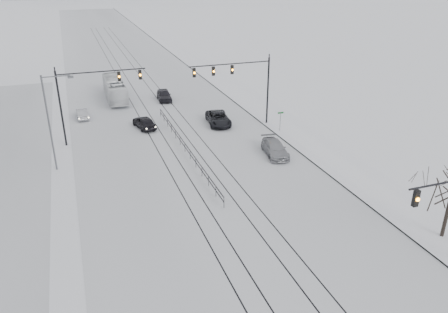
{
  "coord_description": "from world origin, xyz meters",
  "views": [
    {
      "loc": [
        -10.05,
        -10.3,
        17.85
      ],
      "look_at": [
        0.98,
        20.74,
        3.2
      ],
      "focal_mm": 35.0,
      "sensor_mm": 36.0,
      "label": 1
    }
  ],
  "objects_px": {
    "sedan_nb_right": "(275,149)",
    "box_truck": "(115,89)",
    "sedan_sb_inner": "(144,122)",
    "sedan_sb_outer": "(82,114)",
    "sedan_nb_far": "(164,95)",
    "sedan_nb_front": "(218,118)"
  },
  "relations": [
    {
      "from": "sedan_nb_right",
      "to": "sedan_nb_far",
      "type": "distance_m",
      "value": 23.61
    },
    {
      "from": "sedan_nb_right",
      "to": "box_truck",
      "type": "height_order",
      "value": "box_truck"
    },
    {
      "from": "sedan_sb_outer",
      "to": "box_truck",
      "type": "height_order",
      "value": "box_truck"
    },
    {
      "from": "sedan_nb_far",
      "to": "sedan_sb_inner",
      "type": "bearing_deg",
      "value": -109.12
    },
    {
      "from": "sedan_nb_front",
      "to": "sedan_nb_right",
      "type": "xyz_separation_m",
      "value": [
        2.4,
        -10.64,
        -0.03
      ]
    },
    {
      "from": "sedan_sb_outer",
      "to": "sedan_sb_inner",
      "type": "bearing_deg",
      "value": 134.66
    },
    {
      "from": "sedan_sb_inner",
      "to": "sedan_nb_far",
      "type": "relative_size",
      "value": 0.96
    },
    {
      "from": "sedan_nb_far",
      "to": "box_truck",
      "type": "distance_m",
      "value": 7.06
    },
    {
      "from": "sedan_sb_inner",
      "to": "box_truck",
      "type": "bearing_deg",
      "value": -94.04
    },
    {
      "from": "sedan_sb_outer",
      "to": "sedan_nb_far",
      "type": "distance_m",
      "value": 12.17
    },
    {
      "from": "sedan_sb_outer",
      "to": "sedan_nb_right",
      "type": "bearing_deg",
      "value": 131.2
    },
    {
      "from": "sedan_nb_right",
      "to": "sedan_sb_outer",
      "type": "bearing_deg",
      "value": 142.7
    },
    {
      "from": "box_truck",
      "to": "sedan_nb_front",
      "type": "bearing_deg",
      "value": 125.3
    },
    {
      "from": "sedan_nb_far",
      "to": "sedan_sb_outer",
      "type": "bearing_deg",
      "value": -154.12
    },
    {
      "from": "sedan_nb_right",
      "to": "sedan_nb_front",
      "type": "bearing_deg",
      "value": 111.45
    },
    {
      "from": "box_truck",
      "to": "sedan_sb_inner",
      "type": "bearing_deg",
      "value": 97.89
    },
    {
      "from": "sedan_nb_front",
      "to": "sedan_nb_right",
      "type": "distance_m",
      "value": 10.91
    },
    {
      "from": "sedan_sb_inner",
      "to": "sedan_sb_outer",
      "type": "xyz_separation_m",
      "value": [
        -6.68,
        6.14,
        -0.11
      ]
    },
    {
      "from": "sedan_sb_inner",
      "to": "sedan_nb_far",
      "type": "bearing_deg",
      "value": -125.62
    },
    {
      "from": "sedan_sb_outer",
      "to": "sedan_nb_right",
      "type": "distance_m",
      "value": 25.55
    },
    {
      "from": "sedan_nb_front",
      "to": "sedan_nb_right",
      "type": "relative_size",
      "value": 1.09
    },
    {
      "from": "sedan_nb_right",
      "to": "box_truck",
      "type": "xyz_separation_m",
      "value": [
        -12.8,
        25.56,
        0.77
      ]
    }
  ]
}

